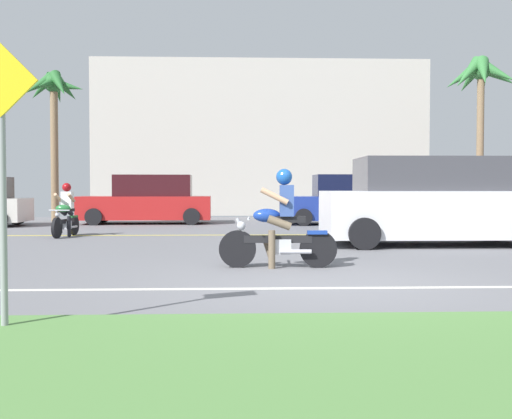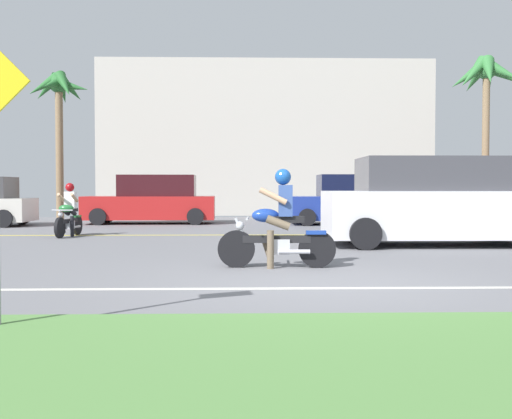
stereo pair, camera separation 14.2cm
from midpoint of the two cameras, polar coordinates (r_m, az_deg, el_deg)
name	(u,v)px [view 2 (the right image)]	position (r m, az deg, el deg)	size (l,w,h in m)	color
ground	(299,258)	(10.97, 4.41, -4.50)	(56.00, 30.00, 0.04)	slate
grass_median	(409,380)	(4.09, 15.08, -15.04)	(56.00, 3.80, 0.06)	#548442
lane_line_near	(327,288)	(7.58, 7.12, -7.27)	(50.40, 0.12, 0.01)	silver
lane_line_far	(281,235)	(15.96, 2.55, -2.36)	(50.40, 0.12, 0.01)	yellow
motorcyclist	(278,226)	(9.40, 2.47, -1.54)	(1.82, 0.59, 1.52)	black
suv_nearby	(437,203)	(13.62, 16.76, 0.62)	(4.86, 2.16, 1.87)	silver
parked_car_1	(152,201)	(21.27, -9.45, 0.78)	(4.47, 1.92, 1.67)	#AD1E1E
parked_car_2	(346,201)	(20.78, 8.57, 0.75)	(3.69, 1.85, 1.67)	navy
parked_car_3	(499,201)	(23.58, 21.84, 0.73)	(4.53, 2.05, 1.62)	#AD1E1E
palm_tree_0	(59,97)	(23.94, -17.69, 9.93)	(2.33, 2.31, 5.53)	#846B4C
palm_tree_1	(486,83)	(25.64, 20.76, 10.98)	(2.85, 2.82, 6.27)	#846B4C
motorcyclist_distant	(69,214)	(16.15, -16.75, -0.38)	(0.54, 1.61, 1.35)	black
building_far	(264,141)	(28.96, 0.93, 6.43)	(14.90, 4.00, 6.90)	#BCB7AD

